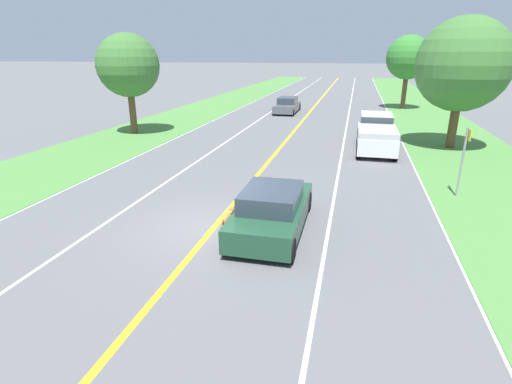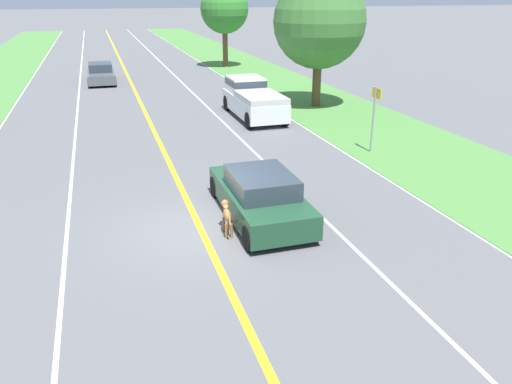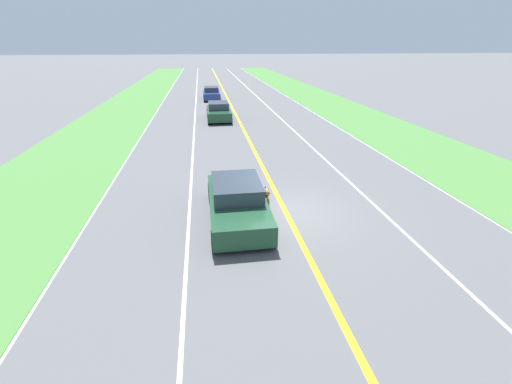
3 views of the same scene
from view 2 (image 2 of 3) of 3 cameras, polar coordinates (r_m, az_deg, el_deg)
The scene contains 13 objects.
ground_plane at distance 13.86m, azimuth -6.39°, elevation -4.12°, with size 400.00×400.00×0.00m, color #5B5B5E.
centre_divider_line at distance 13.86m, azimuth -6.39°, elevation -4.10°, with size 0.18×160.00×0.01m, color yellow.
lane_edge_line_right at distance 16.50m, azimuth 18.15°, elevation -0.73°, with size 0.14×160.00×0.01m, color white.
lane_dash_same_dir at distance 14.83m, azimuth 6.98°, elevation -2.32°, with size 0.10×160.00×0.01m, color white.
lane_dash_oncoming at distance 13.73m, azimuth -20.91°, elevation -5.78°, with size 0.10×160.00×0.01m, color white.
grass_verge_right at distance 18.35m, azimuth 25.86°, elevation 0.43°, with size 6.00×160.00×0.03m, color #4C843D.
ego_car at distance 14.19m, azimuth 0.45°, elevation -0.45°, with size 1.94×4.58×1.39m.
dog at distance 13.30m, azimuth -3.36°, elevation -2.56°, with size 0.28×1.11×0.86m.
pickup_truck at distance 26.12m, azimuth -0.38°, elevation 10.63°, with size 2.03×5.34×1.84m.
oncoming_car at distance 38.11m, azimuth -17.30°, elevation 12.78°, with size 1.87×4.77×1.36m.
roadside_tree_right_near at distance 28.43m, azimuth 7.25°, elevation 18.73°, with size 4.98×4.98×7.05m.
roadside_tree_right_far at distance 44.12m, azimuth -3.63°, elevation 20.14°, with size 3.99×3.99×6.74m.
street_sign at distance 20.42m, azimuth 13.36°, elevation 8.91°, with size 0.11×0.64×2.64m.
Camera 2 is at (-2.24, -12.27, 6.05)m, focal length 35.00 mm.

